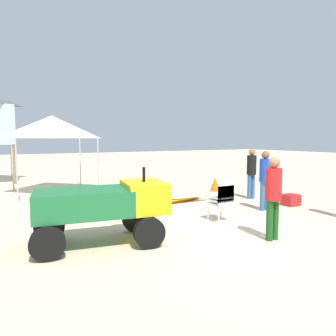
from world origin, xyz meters
The scene contains 11 objects.
ground centered at (0.00, 0.00, 0.00)m, with size 80.00×80.00×0.00m, color beige.
utility_cart centered at (-2.31, 0.69, 0.78)m, with size 2.72×1.68×1.50m.
stacked_plastic_chairs centered at (0.76, 0.79, 0.60)m, with size 0.48×0.48×1.02m.
surfboard_pile centered at (0.97, 3.27, 0.16)m, with size 2.50×0.76×0.32m.
lifeguard_near_left centered at (0.74, -0.80, 0.98)m, with size 0.32×0.32×1.71m.
lifeguard_near_center centered at (3.54, 2.63, 1.00)m, with size 0.32×0.32×1.74m.
lifeguard_far_right centered at (2.62, 1.16, 0.99)m, with size 0.32×0.32×1.72m.
popup_canopy centered at (-2.20, 7.23, 2.52)m, with size 2.73×2.73×2.95m.
traffic_cone_near centered at (0.32, 5.18, 0.30)m, with size 0.42×0.42×0.59m, color orange.
traffic_cone_far centered at (3.44, 4.50, 0.28)m, with size 0.39×0.39×0.55m, color orange.
cooler_box centered at (3.83, 1.21, 0.17)m, with size 0.47×0.40×0.35m, color red.
Camera 1 is at (-4.15, -5.09, 2.07)m, focal length 32.78 mm.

